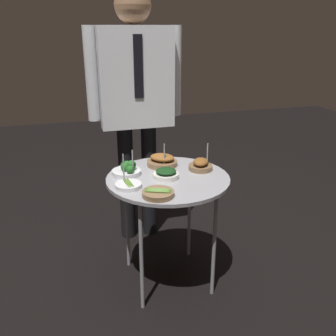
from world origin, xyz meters
The scene contains 9 objects.
ground_plane centered at (0.00, 0.00, 0.00)m, with size 8.00×8.00×0.00m, color black.
serving_cart centered at (0.00, 0.00, 0.59)m, with size 0.64×0.64×0.63m.
bowl_spinach_near_rim centered at (-0.01, -0.01, 0.66)m, with size 0.13×0.13×0.05m.
bowl_roast_mid_right centered at (0.20, 0.05, 0.66)m, with size 0.13×0.13×0.15m.
bowl_broccoli_front_right centered at (-0.20, 0.09, 0.66)m, with size 0.15×0.15×0.14m.
bowl_asparagus_back_left centered at (-0.11, -0.21, 0.65)m, with size 0.15×0.15×0.03m.
bowl_asparagus_back_right centered at (-0.22, -0.07, 0.65)m, with size 0.13×0.13×0.16m.
bowl_roast_mid_left centered at (0.02, 0.17, 0.66)m, with size 0.17×0.17×0.14m.
waiter_figure centered at (-0.05, 0.54, 1.00)m, with size 0.58×0.22×1.58m.
Camera 1 is at (-0.51, -1.72, 1.37)m, focal length 40.00 mm.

